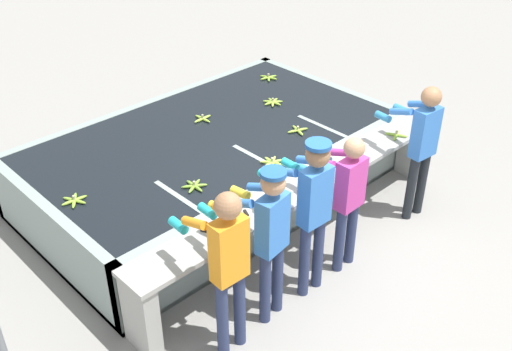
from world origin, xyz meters
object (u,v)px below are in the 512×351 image
worker_1 (269,231)px  worker_2 (312,203)px  banana_bunch_floating_1 (74,200)px  worker_3 (347,192)px  banana_bunch_floating_4 (194,186)px  banana_bunch_ledge_0 (396,135)px  knife_1 (244,209)px  knife_0 (212,232)px  banana_bunch_floating_3 (203,119)px  banana_bunch_floating_0 (298,130)px  banana_bunch_floating_2 (269,77)px  worker_4 (421,140)px  banana_bunch_floating_6 (272,162)px  worker_0 (227,259)px  banana_bunch_floating_5 (273,102)px

worker_1 → worker_2: size_ratio=0.96×
banana_bunch_floating_1 → worker_3: bearing=-43.4°
banana_bunch_floating_4 → banana_bunch_ledge_0: (2.50, -0.83, 0.00)m
knife_1 → worker_1: bearing=-110.9°
knife_0 → knife_1: size_ratio=0.97×
worker_2 → knife_1: worker_2 is taller
worker_2 → banana_bunch_floating_3: bearing=75.2°
banana_bunch_ledge_0 → knife_0: (-2.88, 0.09, -0.01)m
banana_bunch_floating_0 → banana_bunch_floating_2: size_ratio=0.98×
banana_bunch_floating_2 → banana_bunch_floating_4: bearing=-150.0°
banana_bunch_floating_2 → knife_0: (-3.01, -2.26, -0.01)m
worker_4 → banana_bunch_floating_1: (-3.39, 1.92, -0.17)m
banana_bunch_floating_6 → banana_bunch_ledge_0: size_ratio=1.05×
worker_1 → knife_0: 0.60m
worker_3 → knife_1: (-0.88, 0.61, -0.09)m
banana_bunch_floating_0 → banana_bunch_floating_1: 2.84m
worker_1 → worker_2: worker_2 is taller
banana_bunch_floating_2 → knife_0: size_ratio=0.87×
banana_bunch_floating_6 → banana_bunch_ledge_0: 1.67m
worker_0 → worker_3: bearing=0.9°
banana_bunch_floating_1 → banana_bunch_ledge_0: (3.56, -1.48, 0.00)m
worker_0 → worker_2: bearing=1.2°
banana_bunch_ledge_0 → banana_bunch_floating_5: bearing=103.9°
worker_0 → worker_3: 1.66m
worker_3 → knife_1: bearing=145.1°
worker_1 → banana_bunch_ledge_0: size_ratio=6.28×
banana_bunch_ledge_0 → knife_1: bearing=176.1°
banana_bunch_floating_1 → banana_bunch_floating_0: bearing=-11.3°
worker_2 → worker_3: bearing=0.5°
banana_bunch_floating_4 → worker_1: bearing=-95.9°
worker_0 → banana_bunch_floating_4: bearing=62.4°
banana_bunch_floating_2 → knife_1: bearing=-139.2°
worker_1 → worker_4: bearing=-0.3°
worker_4 → banana_bunch_ledge_0: worker_4 is taller
banana_bunch_floating_0 → banana_bunch_floating_6: 0.84m
worker_4 → banana_bunch_floating_5: bearing=96.7°
worker_3 → banana_bunch_floating_2: (1.66, 2.80, -0.09)m
banana_bunch_floating_1 → banana_bunch_floating_3: size_ratio=1.00×
banana_bunch_floating_2 → worker_1: bearing=-134.8°
banana_bunch_floating_2 → banana_bunch_floating_0: bearing=-122.4°
banana_bunch_floating_2 → worker_3: bearing=-120.6°
worker_2 → banana_bunch_floating_0: size_ratio=6.38×
banana_bunch_floating_3 → banana_bunch_floating_5: bearing=-15.4°
banana_bunch_floating_6 → banana_bunch_floating_2: bearing=46.1°
worker_3 → worker_4: 1.36m
worker_3 → banana_bunch_floating_1: worker_3 is taller
worker_1 → banana_bunch_floating_0: 2.30m
banana_bunch_floating_6 → knife_1: bearing=-152.7°
banana_bunch_floating_0 → banana_bunch_floating_4: same height
banana_bunch_floating_6 → knife_1: (-0.85, -0.44, -0.01)m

